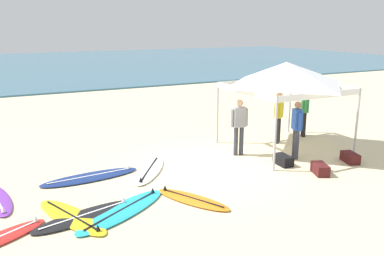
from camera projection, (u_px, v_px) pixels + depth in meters
ground_plane at (206, 168)px, 11.25m from camera, size 80.00×80.00×0.00m
sea at (44, 65)px, 39.59m from camera, size 80.00×36.00×0.10m
canopy_tent at (286, 74)px, 12.48m from camera, size 3.16×3.16×2.75m
surfboard_orange at (192, 199)px, 9.18m from camera, size 1.37×1.98×0.19m
surfboard_white at (149, 170)px, 11.02m from camera, size 1.77×2.20×0.19m
surfboard_black at (85, 216)px, 8.38m from camera, size 2.35×1.17×0.19m
surfboard_navy at (91, 177)px, 10.53m from camera, size 2.59×0.88×0.19m
surfboard_cyan at (123, 210)px, 8.62m from camera, size 2.56×1.91×0.19m
surfboard_yellow at (72, 217)px, 8.34m from camera, size 1.38×2.35×0.19m
person_green at (305, 109)px, 14.27m from camera, size 0.38×0.48×1.71m
person_blue at (297, 126)px, 11.88m from camera, size 0.34×0.52×1.71m
person_yellow at (279, 114)px, 13.44m from camera, size 0.46×0.39×1.71m
person_grey at (239, 123)px, 12.18m from camera, size 0.54×0.28×1.71m
gear_bag_near_tent at (283, 160)px, 11.51m from camera, size 0.36×0.62×0.28m
gear_bag_by_pole at (320, 169)px, 10.80m from camera, size 0.53×0.68×0.28m
gear_bag_on_sand at (350, 158)px, 11.72m from camera, size 0.49×0.67×0.28m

